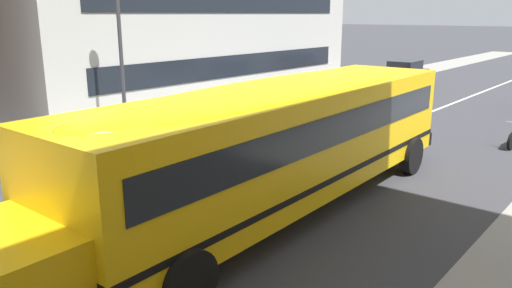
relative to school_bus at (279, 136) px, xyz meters
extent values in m
plane|color=#38383D|center=(-1.91, 1.87, -1.83)|extent=(400.00, 400.00, 0.00)
cube|color=gray|center=(-1.91, 9.34, -1.82)|extent=(120.00, 3.00, 0.01)
cube|color=silver|center=(-1.91, 1.87, -1.83)|extent=(110.00, 0.16, 0.01)
cube|color=yellow|center=(0.27, 0.01, -0.12)|extent=(11.82, 2.96, 2.35)
cube|color=black|center=(6.23, 0.15, -1.10)|extent=(0.28, 2.68, 0.38)
cube|color=black|center=(0.27, 0.01, 0.30)|extent=(11.11, 2.98, 0.68)
cube|color=black|center=(0.27, 0.01, -0.81)|extent=(11.84, 2.99, 0.13)
ellipsoid|color=yellow|center=(0.27, 0.01, 1.06)|extent=(11.34, 2.73, 0.38)
cylinder|color=red|center=(-3.53, 1.44, -0.24)|extent=(0.48, 0.48, 0.03)
cylinder|color=black|center=(-4.17, -1.44, -1.29)|extent=(1.08, 0.33, 1.07)
cylinder|color=black|center=(-4.23, 1.23, -1.29)|extent=(1.08, 0.33, 1.07)
cylinder|color=black|center=(4.76, -1.22, -1.29)|extent=(1.08, 0.33, 1.07)
cylinder|color=black|center=(4.70, 1.45, -1.29)|extent=(1.08, 0.33, 1.07)
cube|color=#195B66|center=(14.42, 6.79, -1.18)|extent=(3.96, 1.84, 0.70)
cube|color=black|center=(14.27, 6.79, -0.51)|extent=(2.25, 1.64, 0.64)
cylinder|color=black|center=(15.69, 7.69, -1.53)|extent=(0.61, 0.20, 0.60)
cylinder|color=black|center=(15.75, 5.99, -1.53)|extent=(0.61, 0.20, 0.60)
cylinder|color=black|center=(13.09, 7.59, -1.53)|extent=(0.61, 0.20, 0.60)
cylinder|color=black|center=(13.15, 5.90, -1.53)|extent=(0.61, 0.20, 0.60)
cube|color=maroon|center=(22.01, 6.53, -1.18)|extent=(3.95, 1.81, 0.70)
cube|color=black|center=(21.86, 6.52, -0.51)|extent=(2.24, 1.62, 0.64)
cylinder|color=black|center=(23.29, 7.42, -1.53)|extent=(0.60, 0.20, 0.60)
cylinder|color=black|center=(23.34, 5.72, -1.53)|extent=(0.60, 0.20, 0.60)
cylinder|color=black|center=(20.69, 7.34, -1.53)|extent=(0.60, 0.20, 0.60)
cylinder|color=black|center=(20.74, 5.64, -1.53)|extent=(0.60, 0.20, 0.60)
cylinder|color=black|center=(9.46, -2.80, -1.53)|extent=(0.61, 0.15, 0.60)
cylinder|color=#38383D|center=(1.97, 8.64, 1.42)|extent=(0.14, 0.14, 6.50)
cube|color=black|center=(10.67, 10.82, 0.09)|extent=(17.64, 0.04, 1.10)
cube|color=black|center=(10.67, 10.82, 3.29)|extent=(17.64, 0.04, 1.10)
camera|label=1|loc=(-8.72, -6.61, 2.69)|focal=34.74mm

